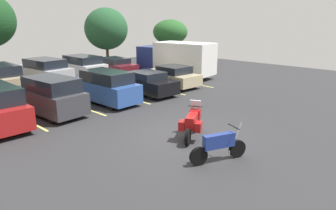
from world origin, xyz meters
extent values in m
cube|color=#2D2D30|center=(0.00, 0.00, -0.05)|extent=(44.00, 44.00, 0.10)
cylinder|color=black|center=(0.67, 0.01, 0.33)|extent=(0.63, 0.41, 0.65)
cylinder|color=black|center=(-0.68, -0.71, 0.33)|extent=(0.63, 0.41, 0.65)
cube|color=#A51414|center=(-0.01, -0.35, 0.75)|extent=(1.18, 0.85, 0.48)
cylinder|color=#B2B2B7|center=(0.56, -0.05, 0.74)|extent=(0.48, 0.30, 1.12)
cylinder|color=black|center=(0.49, -0.08, 1.17)|extent=(0.32, 0.56, 0.04)
cube|color=#A51414|center=(0.58, -0.04, 0.79)|extent=(0.59, 0.59, 0.43)
cube|color=#B2C1CC|center=(0.63, -0.01, 1.21)|extent=(0.35, 0.46, 0.39)
cube|color=#A51414|center=(-0.46, -0.23, 0.63)|extent=(0.50, 0.42, 0.36)
cube|color=#A51414|center=(-0.16, -0.79, 0.63)|extent=(0.50, 0.42, 0.36)
cylinder|color=black|center=(-0.32, -2.62, 0.31)|extent=(0.63, 0.35, 0.63)
cylinder|color=black|center=(-1.72, -2.04, 0.31)|extent=(0.63, 0.35, 0.63)
cube|color=navy|center=(-1.02, -2.33, 0.73)|extent=(1.14, 0.66, 0.47)
cylinder|color=#B2B2B7|center=(-0.44, -2.57, 0.72)|extent=(0.49, 0.26, 1.10)
cylinder|color=black|center=(-0.51, -2.54, 1.15)|extent=(0.27, 0.59, 0.04)
cube|color=#EAE066|center=(-3.66, 7.06, 0.00)|extent=(0.12, 5.00, 0.01)
cube|color=#EAE066|center=(-0.66, 7.06, 0.00)|extent=(0.12, 5.00, 0.01)
cube|color=#EAE066|center=(2.33, 7.06, 0.00)|extent=(0.12, 5.00, 0.01)
cube|color=#EAE066|center=(5.33, 7.06, 0.00)|extent=(0.12, 5.00, 0.01)
cube|color=#EAE066|center=(8.32, 7.06, 0.00)|extent=(0.12, 5.00, 0.01)
cylinder|color=black|center=(-4.21, 8.23, 0.34)|extent=(0.23, 0.69, 0.69)
cylinder|color=black|center=(-4.25, 5.20, 0.34)|extent=(0.23, 0.69, 0.69)
cube|color=#38383D|center=(-2.37, 6.92, 0.71)|extent=(2.07, 4.45, 1.03)
cube|color=black|center=(-2.35, 6.56, 1.56)|extent=(1.82, 2.92, 0.66)
cylinder|color=black|center=(-3.23, 8.34, 0.30)|extent=(0.26, 0.62, 0.60)
cylinder|color=black|center=(-1.73, 8.45, 0.30)|extent=(0.26, 0.62, 0.60)
cylinder|color=black|center=(-3.02, 5.40, 0.30)|extent=(0.26, 0.62, 0.60)
cylinder|color=black|center=(-1.52, 5.50, 0.30)|extent=(0.26, 0.62, 0.60)
cube|color=#2D519E|center=(0.85, 6.83, 0.70)|extent=(1.87, 4.66, 1.00)
cube|color=black|center=(0.85, 6.53, 1.51)|extent=(1.69, 2.99, 0.63)
cylinder|color=black|center=(0.06, 8.38, 0.31)|extent=(0.23, 0.62, 0.61)
cylinder|color=black|center=(1.56, 8.42, 0.31)|extent=(0.23, 0.62, 0.61)
cylinder|color=black|center=(0.14, 5.24, 0.31)|extent=(0.23, 0.62, 0.61)
cylinder|color=black|center=(1.63, 5.28, 0.31)|extent=(0.23, 0.62, 0.61)
cube|color=black|center=(3.91, 6.76, 0.61)|extent=(2.10, 4.74, 0.79)
cube|color=black|center=(3.89, 6.49, 1.22)|extent=(1.79, 2.06, 0.42)
cylinder|color=black|center=(3.22, 8.38, 0.32)|extent=(0.26, 0.66, 0.65)
cylinder|color=black|center=(4.78, 8.29, 0.32)|extent=(0.26, 0.66, 0.65)
cylinder|color=black|center=(3.04, 5.23, 0.32)|extent=(0.26, 0.66, 0.65)
cylinder|color=black|center=(4.59, 5.14, 0.32)|extent=(0.26, 0.66, 0.65)
cube|color=#C1B289|center=(6.65, 7.16, 0.59)|extent=(2.16, 4.58, 0.73)
cube|color=black|center=(6.63, 6.73, 1.21)|extent=(1.87, 2.02, 0.51)
cylinder|color=black|center=(5.90, 8.73, 0.34)|extent=(0.25, 0.69, 0.68)
cylinder|color=black|center=(7.57, 8.65, 0.34)|extent=(0.25, 0.69, 0.68)
cylinder|color=black|center=(5.74, 5.68, 0.34)|extent=(0.25, 0.69, 0.68)
cylinder|color=black|center=(7.41, 5.60, 0.34)|extent=(0.25, 0.69, 0.68)
cube|color=tan|center=(-2.49, 13.35, 0.72)|extent=(1.88, 4.59, 1.02)
cylinder|color=black|center=(-1.69, 14.91, 0.32)|extent=(0.22, 0.65, 0.65)
cylinder|color=black|center=(-1.69, 11.79, 0.32)|extent=(0.22, 0.65, 0.65)
cube|color=#B7B7BC|center=(0.50, 13.63, 0.79)|extent=(2.39, 4.89, 1.12)
cube|color=black|center=(0.53, 13.29, 1.65)|extent=(2.05, 2.94, 0.59)
cylinder|color=black|center=(-0.49, 15.15, 0.36)|extent=(0.29, 0.73, 0.72)
cylinder|color=black|center=(1.19, 15.31, 0.36)|extent=(0.29, 0.73, 0.72)
cylinder|color=black|center=(-0.18, 11.95, 0.36)|extent=(0.29, 0.73, 0.72)
cylinder|color=black|center=(1.49, 12.11, 0.36)|extent=(0.29, 0.73, 0.72)
cube|color=white|center=(3.50, 13.71, 0.79)|extent=(1.90, 4.72, 1.13)
cube|color=black|center=(3.50, 13.32, 1.63)|extent=(1.74, 2.89, 0.55)
cylinder|color=black|center=(2.68, 15.31, 0.35)|extent=(0.22, 0.70, 0.70)
cylinder|color=black|center=(4.31, 15.31, 0.35)|extent=(0.22, 0.70, 0.70)
cylinder|color=black|center=(2.68, 12.10, 0.35)|extent=(0.22, 0.70, 0.70)
cylinder|color=black|center=(4.31, 12.10, 0.35)|extent=(0.22, 0.70, 0.70)
cube|color=maroon|center=(6.49, 13.48, 0.64)|extent=(2.18, 4.77, 0.84)
cube|color=black|center=(6.48, 13.32, 1.27)|extent=(1.87, 2.49, 0.42)
cylinder|color=black|center=(5.80, 15.12, 0.35)|extent=(0.27, 0.71, 0.69)
cylinder|color=black|center=(7.40, 15.00, 0.35)|extent=(0.27, 0.71, 0.69)
cylinder|color=black|center=(5.58, 11.96, 0.35)|extent=(0.27, 0.71, 0.69)
cylinder|color=black|center=(7.18, 11.85, 0.35)|extent=(0.27, 0.71, 0.69)
cube|color=navy|center=(9.29, 11.56, 1.37)|extent=(2.60, 2.06, 2.02)
cube|color=white|center=(9.68, 8.41, 1.58)|extent=(2.95, 4.83, 2.45)
cylinder|color=black|center=(8.29, 11.36, 0.45)|extent=(0.41, 0.93, 0.90)
cylinder|color=black|center=(10.30, 11.62, 0.45)|extent=(0.41, 0.93, 0.90)
cylinder|color=black|center=(8.80, 7.27, 0.45)|extent=(0.41, 0.93, 0.90)
cylinder|color=black|center=(10.82, 7.53, 0.45)|extent=(0.41, 0.93, 0.90)
cylinder|color=#4C3823|center=(9.45, 18.43, 0.81)|extent=(0.29, 0.29, 1.61)
ellipsoid|color=#23512D|center=(9.45, 18.43, 3.64)|extent=(4.22, 4.22, 4.05)
cylinder|color=#4C3823|center=(18.24, 18.03, 0.82)|extent=(0.37, 0.37, 1.65)
ellipsoid|color=#285B28|center=(18.24, 18.03, 3.09)|extent=(4.07, 4.07, 2.89)
camera|label=1|loc=(-9.10, -7.71, 4.63)|focal=33.21mm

